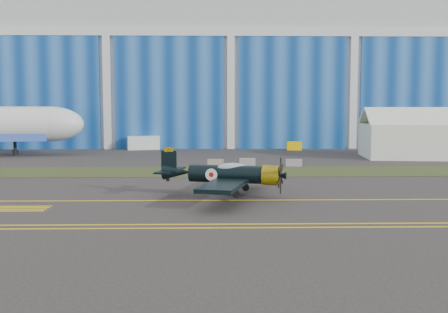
{
  "coord_description": "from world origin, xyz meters",
  "views": [
    {
      "loc": [
        -3.45,
        -44.78,
        6.9
      ],
      "look_at": [
        -2.27,
        5.37,
        2.47
      ],
      "focal_mm": 42.0,
      "sensor_mm": 36.0,
      "label": 1
    }
  ],
  "objects_px": {
    "tent": "(419,132)",
    "shipping_container": "(143,143)",
    "warbird": "(227,174)",
    "tug": "(294,146)"
  },
  "relations": [
    {
      "from": "tent",
      "to": "shipping_container",
      "type": "height_order",
      "value": "tent"
    },
    {
      "from": "warbird",
      "to": "tug",
      "type": "xyz_separation_m",
      "value": [
        13.17,
        49.44,
        -1.14
      ]
    },
    {
      "from": "warbird",
      "to": "tent",
      "type": "relative_size",
      "value": 0.94
    },
    {
      "from": "tent",
      "to": "tug",
      "type": "bearing_deg",
      "value": 143.89
    },
    {
      "from": "warbird",
      "to": "tug",
      "type": "relative_size",
      "value": 6.42
    },
    {
      "from": "tug",
      "to": "shipping_container",
      "type": "bearing_deg",
      "value": 178.6
    },
    {
      "from": "warbird",
      "to": "shipping_container",
      "type": "height_order",
      "value": "warbird"
    },
    {
      "from": "tent",
      "to": "warbird",
      "type": "bearing_deg",
      "value": -123.34
    },
    {
      "from": "warbird",
      "to": "shipping_container",
      "type": "relative_size",
      "value": 2.95
    },
    {
      "from": "warbird",
      "to": "tent",
      "type": "xyz_separation_m",
      "value": [
        29.15,
        34.59,
        1.83
      ]
    }
  ]
}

